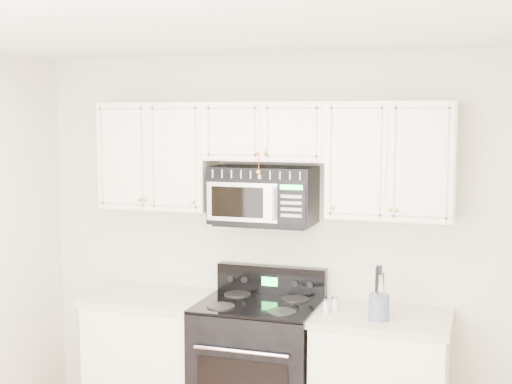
% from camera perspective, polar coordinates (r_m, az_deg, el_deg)
% --- Properties ---
extents(room, '(3.51, 3.51, 2.61)m').
position_cam_1_polar(room, '(3.43, -6.82, -8.80)').
color(room, '#9F6B4F').
rests_on(room, ground).
extents(base_cabinet_left, '(0.86, 0.65, 0.92)m').
position_cam_1_polar(base_cabinet_left, '(5.26, -8.05, -13.38)').
color(base_cabinet_left, white).
rests_on(base_cabinet_left, ground).
extents(range, '(0.79, 0.72, 1.13)m').
position_cam_1_polar(range, '(4.95, 0.22, -13.90)').
color(range, black).
rests_on(range, ground).
extents(upper_cabinets, '(2.44, 0.37, 0.75)m').
position_cam_1_polar(upper_cabinets, '(4.81, 1.05, 3.20)').
color(upper_cabinets, white).
rests_on(upper_cabinets, ground).
extents(microwave, '(0.70, 0.40, 0.39)m').
position_cam_1_polar(microwave, '(4.83, 0.58, -0.24)').
color(microwave, black).
rests_on(microwave, ground).
extents(utensil_crock, '(0.13, 0.13, 0.34)m').
position_cam_1_polar(utensil_crock, '(4.53, 9.81, -8.96)').
color(utensil_crock, slate).
rests_on(utensil_crock, base_cabinet_right).
extents(shaker_salt, '(0.04, 0.04, 0.09)m').
position_cam_1_polar(shaker_salt, '(4.64, 5.61, -9.05)').
color(shaker_salt, silver).
rests_on(shaker_salt, base_cabinet_right).
extents(shaker_pepper, '(0.04, 0.04, 0.10)m').
position_cam_1_polar(shaker_pepper, '(4.68, 6.32, -8.87)').
color(shaker_pepper, silver).
rests_on(shaker_pepper, base_cabinet_right).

